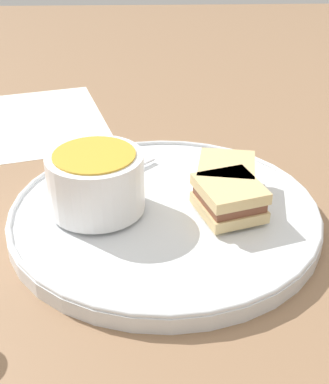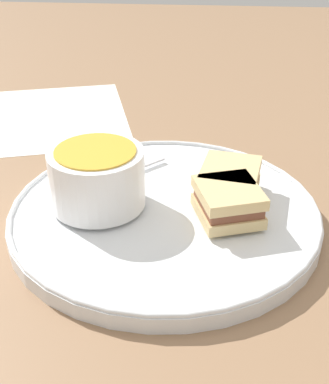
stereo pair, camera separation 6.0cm
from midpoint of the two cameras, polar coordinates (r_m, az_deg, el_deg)
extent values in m
plane|color=#8E6B4C|center=(0.62, 2.77, -3.31)|extent=(2.40, 2.40, 0.00)
cylinder|color=white|center=(0.62, 2.79, -2.63)|extent=(0.35, 0.35, 0.02)
torus|color=white|center=(0.61, 2.81, -1.82)|extent=(0.35, 0.35, 0.01)
cylinder|color=white|center=(0.61, -4.32, -1.21)|extent=(0.06, 0.06, 0.01)
cylinder|color=white|center=(0.60, -4.43, 1.23)|extent=(0.11, 0.11, 0.07)
cylinder|color=gold|center=(0.58, -4.55, 3.96)|extent=(0.09, 0.09, 0.01)
cube|color=silver|center=(0.68, -0.87, 2.32)|extent=(0.08, 0.07, 0.00)
ellipsoid|color=silver|center=(0.65, -5.19, 0.86)|extent=(0.04, 0.04, 0.01)
cube|color=#DBBC7F|center=(0.60, 9.61, -2.10)|extent=(0.08, 0.09, 0.01)
cube|color=brown|center=(0.59, 9.71, -1.12)|extent=(0.08, 0.08, 0.01)
cube|color=#DBBC7F|center=(0.58, 9.82, -0.13)|extent=(0.08, 0.09, 0.01)
cube|color=#DBBC7F|center=(0.64, 9.61, 0.27)|extent=(0.08, 0.08, 0.01)
cube|color=brown|center=(0.63, 9.71, 1.20)|extent=(0.07, 0.08, 0.01)
cube|color=#DBBC7F|center=(0.63, 9.80, 2.15)|extent=(0.08, 0.08, 0.01)
cube|color=white|center=(0.91, -10.49, 7.84)|extent=(0.32, 0.34, 0.00)
camera|label=1|loc=(0.03, -87.14, 1.71)|focal=50.00mm
camera|label=2|loc=(0.03, 92.86, -1.71)|focal=50.00mm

